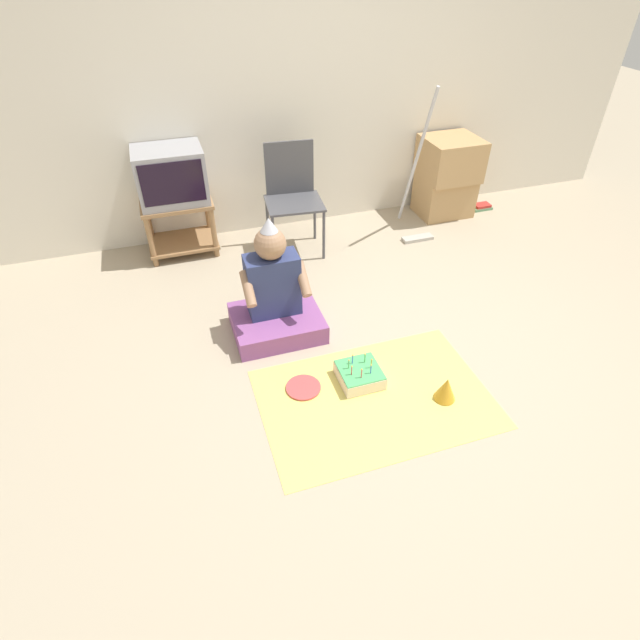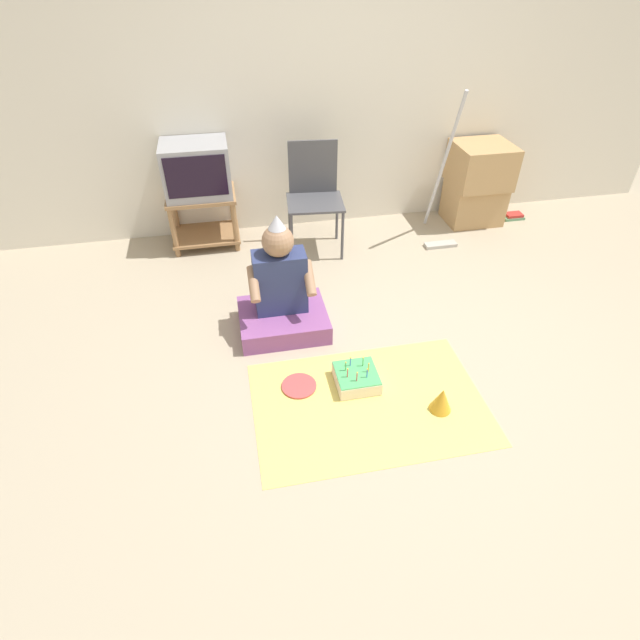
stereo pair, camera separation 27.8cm
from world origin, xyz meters
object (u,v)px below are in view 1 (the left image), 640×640
object	(u,v)px
folding_chair	(292,191)
party_hat_blue	(446,389)
person_seated	(275,300)
birthday_cake	(360,375)
dust_mop	(417,194)
cardboard_box_stack	(447,176)
book_pile	(481,207)
paper_plate	(303,387)
tv	(171,175)

from	to	relation	value
folding_chair	party_hat_blue	size ratio (longest dim) A/B	5.70
person_seated	birthday_cake	size ratio (longest dim) A/B	3.30
dust_mop	cardboard_box_stack	bearing A→B (deg)	32.65
cardboard_box_stack	party_hat_blue	world-z (taller)	cardboard_box_stack
cardboard_box_stack	book_pile	distance (m)	0.55
folding_chair	paper_plate	distance (m)	1.81
birthday_cake	folding_chair	bearing A→B (deg)	87.77
tv	folding_chair	distance (m)	0.96
book_pile	folding_chair	bearing A→B (deg)	-176.29
birthday_cake	cardboard_box_stack	bearing A→B (deg)	49.61
folding_chair	cardboard_box_stack	size ratio (longest dim) A/B	1.22
folding_chair	cardboard_box_stack	xyz separation A→B (m)	(1.55, 0.17, -0.13)
birthday_cake	paper_plate	distance (m)	0.35
tv	person_seated	xyz separation A→B (m)	(0.49, -1.30, -0.42)
folding_chair	paper_plate	size ratio (longest dim) A/B	4.15
tv	party_hat_blue	distance (m)	2.65
cardboard_box_stack	dust_mop	distance (m)	0.55
tv	paper_plate	distance (m)	2.08
dust_mop	paper_plate	xyz separation A→B (m)	(-1.50, -1.56, -0.37)
party_hat_blue	person_seated	bearing A→B (deg)	129.80
cardboard_box_stack	person_seated	xyz separation A→B (m)	(-1.97, -1.25, -0.13)
cardboard_box_stack	dust_mop	xyz separation A→B (m)	(-0.47, -0.30, 0.00)
dust_mop	birthday_cake	bearing A→B (deg)	-125.68
folding_chair	birthday_cake	xyz separation A→B (m)	(-0.07, -1.73, -0.46)
party_hat_blue	birthday_cake	bearing A→B (deg)	145.15
cardboard_box_stack	book_pile	xyz separation A→B (m)	(0.42, -0.04, -0.36)
cardboard_box_stack	paper_plate	distance (m)	2.72
person_seated	birthday_cake	bearing A→B (deg)	-60.84
book_pile	paper_plate	size ratio (longest dim) A/B	0.92
book_pile	paper_plate	xyz separation A→B (m)	(-2.38, -1.81, -0.01)
birthday_cake	party_hat_blue	size ratio (longest dim) A/B	1.64
tv	paper_plate	xyz separation A→B (m)	(0.51, -1.91, -0.66)
dust_mop	person_seated	distance (m)	1.79
cardboard_box_stack	birthday_cake	xyz separation A→B (m)	(-1.61, -1.90, -0.33)
tv	paper_plate	world-z (taller)	tv
dust_mop	folding_chair	bearing A→B (deg)	173.21
person_seated	paper_plate	world-z (taller)	person_seated
folding_chair	person_seated	size ratio (longest dim) A/B	1.05
tv	person_seated	size ratio (longest dim) A/B	0.63
folding_chair	person_seated	distance (m)	1.19
tv	book_pile	distance (m)	2.96
folding_chair	dust_mop	size ratio (longest dim) A/B	0.69
book_pile	paper_plate	distance (m)	2.99
folding_chair	party_hat_blue	distance (m)	2.10
tv	birthday_cake	xyz separation A→B (m)	(0.85, -1.95, -0.62)
book_pile	birthday_cake	world-z (taller)	birthday_cake
person_seated	paper_plate	size ratio (longest dim) A/B	3.94
folding_chair	birthday_cake	bearing A→B (deg)	-92.23
person_seated	party_hat_blue	bearing A→B (deg)	-50.20
dust_mop	book_pile	size ratio (longest dim) A/B	6.56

